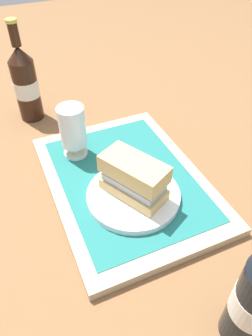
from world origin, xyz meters
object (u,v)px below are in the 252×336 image
at_px(beer_glass, 73,130).
at_px(plate, 133,195).
at_px(beer_bottle, 25,83).
at_px(sandwich, 132,177).

bearing_deg(beer_glass, plate, -160.32).
xyz_separation_m(plate, beer_bottle, (0.42, 0.12, 0.08)).
bearing_deg(plate, beer_bottle, 16.58).
bearing_deg(plate, beer_glass, 19.68).
height_order(plate, beer_bottle, beer_bottle).
relative_size(plate, beer_bottle, 0.71).
bearing_deg(sandwich, beer_glass, -7.88).
xyz_separation_m(beer_glass, beer_bottle, (0.23, 0.06, 0.01)).
relative_size(beer_glass, beer_bottle, 0.47).
height_order(plate, beer_glass, beer_glass).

